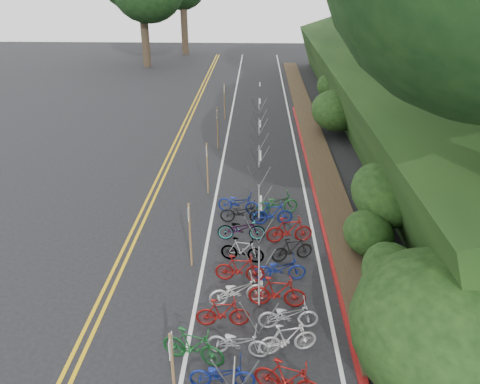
% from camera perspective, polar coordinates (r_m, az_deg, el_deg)
% --- Properties ---
extents(ground, '(120.00, 120.00, 0.00)m').
position_cam_1_polar(ground, '(13.48, -11.53, -20.86)').
color(ground, black).
rests_on(ground, ground).
extents(road_markings, '(7.47, 80.00, 0.01)m').
position_cam_1_polar(road_markings, '(21.47, -4.05, -1.14)').
color(road_markings, gold).
rests_on(road_markings, ground).
extents(red_curb, '(0.25, 28.00, 0.10)m').
position_cam_1_polar(red_curb, '(23.22, 8.96, 0.88)').
color(red_curb, maroon).
rests_on(red_curb, ground).
extents(embankment, '(14.30, 48.14, 9.11)m').
position_cam_1_polar(embankment, '(30.59, 21.72, 10.48)').
color(embankment, black).
rests_on(embankment, ground).
extents(bike_racks_rest, '(1.14, 23.00, 1.17)m').
position_cam_1_polar(bike_racks_rest, '(23.65, 2.32, 3.78)').
color(bike_racks_rest, gray).
rests_on(bike_racks_rest, ground).
extents(signpost_near, '(0.08, 0.40, 2.32)m').
position_cam_1_polar(signpost_near, '(11.66, -8.23, -20.33)').
color(signpost_near, brown).
rests_on(signpost_near, ground).
extents(signposts_rest, '(0.08, 18.40, 2.50)m').
position_cam_1_polar(signposts_rest, '(24.48, -3.31, 5.98)').
color(signposts_rest, brown).
rests_on(signposts_rest, ground).
extents(bike_front, '(1.01, 1.88, 1.09)m').
position_cam_1_polar(bike_front, '(13.22, -5.76, -18.16)').
color(bike_front, '#144C1E').
rests_on(bike_front, ground).
extents(bike_valet, '(3.26, 13.99, 1.09)m').
position_cam_1_polar(bike_valet, '(15.29, 2.38, -11.25)').
color(bike_valet, beige).
rests_on(bike_valet, ground).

